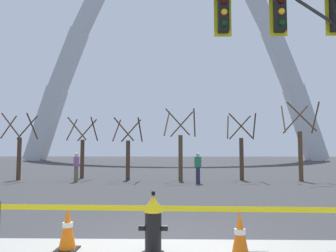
% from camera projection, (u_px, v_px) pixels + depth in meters
% --- Properties ---
extents(ground_plane, '(240.00, 240.00, 0.00)m').
position_uv_depth(ground_plane, '(164.00, 241.00, 6.04)').
color(ground_plane, '#333335').
extents(fire_hydrant, '(0.46, 0.48, 0.99)m').
position_uv_depth(fire_hydrant, '(153.00, 225.00, 5.20)').
color(fire_hydrant, black).
rests_on(fire_hydrant, ground).
extents(caution_tape_barrier, '(5.57, 0.24, 0.86)m').
position_uv_depth(caution_tape_barrier, '(180.00, 221.00, 4.89)').
color(caution_tape_barrier, '#232326').
rests_on(caution_tape_barrier, ground).
extents(traffic_cone_by_hydrant, '(0.36, 0.36, 0.73)m').
position_uv_depth(traffic_cone_by_hydrant, '(68.00, 228.00, 5.46)').
color(traffic_cone_by_hydrant, black).
rests_on(traffic_cone_by_hydrant, ground).
extents(traffic_cone_mid_sidewalk, '(0.36, 0.36, 0.73)m').
position_uv_depth(traffic_cone_mid_sidewalk, '(240.00, 235.00, 4.99)').
color(traffic_cone_mid_sidewalk, black).
rests_on(traffic_cone_mid_sidewalk, ground).
extents(traffic_signal_gantry, '(6.42, 0.44, 6.00)m').
position_uv_depth(traffic_signal_gantry, '(324.00, 44.00, 8.13)').
color(traffic_signal_gantry, '#232326').
rests_on(traffic_signal_gantry, ground).
extents(monument_arch, '(57.87, 3.30, 50.53)m').
position_uv_depth(monument_arch, '(174.00, 49.00, 65.47)').
color(monument_arch, '#B2B5BC').
rests_on(monument_arch, ground).
extents(tree_far_left, '(1.78, 1.79, 3.85)m').
position_uv_depth(tree_far_left, '(19.00, 151.00, 19.23)').
color(tree_far_left, '#473323').
rests_on(tree_far_left, ground).
extents(tree_left_mid, '(1.74, 1.75, 3.76)m').
position_uv_depth(tree_left_mid, '(82.00, 151.00, 20.53)').
color(tree_left_mid, '#473323').
rests_on(tree_left_mid, ground).
extents(tree_center_left, '(1.68, 1.69, 3.61)m').
position_uv_depth(tree_center_left, '(128.00, 152.00, 19.33)').
color(tree_center_left, '#473323').
rests_on(tree_center_left, ground).
extents(tree_center_right, '(1.88, 1.89, 4.07)m').
position_uv_depth(tree_center_right, '(180.00, 149.00, 18.98)').
color(tree_center_right, brown).
rests_on(tree_center_right, ground).
extents(tree_right_mid, '(1.78, 1.79, 3.84)m').
position_uv_depth(tree_right_mid, '(241.00, 151.00, 19.19)').
color(tree_right_mid, '#473323').
rests_on(tree_right_mid, ground).
extents(tree_far_right, '(2.01, 2.02, 4.36)m').
position_uv_depth(tree_far_right, '(300.00, 146.00, 18.52)').
color(tree_far_right, brown).
rests_on(tree_far_right, ground).
extents(pedestrian_walking_left, '(0.37, 0.26, 1.59)m').
position_uv_depth(pedestrian_walking_left, '(198.00, 168.00, 17.15)').
color(pedestrian_walking_left, '#232847').
rests_on(pedestrian_walking_left, ground).
extents(pedestrian_standing_center, '(0.22, 0.34, 1.59)m').
position_uv_depth(pedestrian_standing_center, '(76.00, 167.00, 17.89)').
color(pedestrian_standing_center, brown).
rests_on(pedestrian_standing_center, ground).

